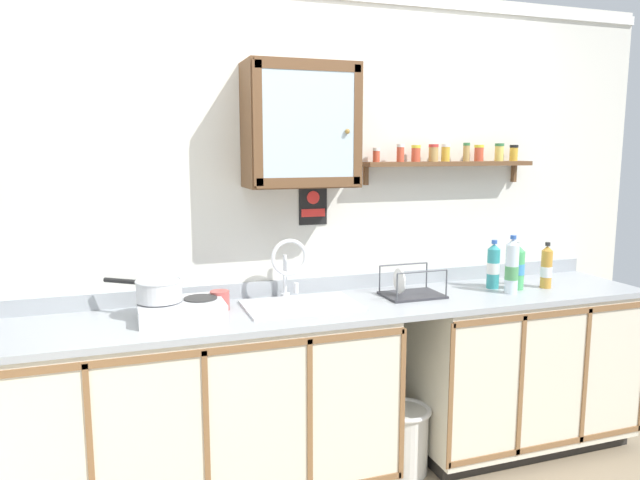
% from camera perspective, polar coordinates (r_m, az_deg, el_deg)
% --- Properties ---
extents(back_wall, '(3.97, 0.07, 2.51)m').
position_cam_1_polar(back_wall, '(3.19, 0.53, 1.19)').
color(back_wall, silver).
rests_on(back_wall, ground).
extents(lower_cabinet_run, '(1.86, 0.59, 0.89)m').
position_cam_1_polar(lower_cabinet_run, '(2.95, -11.71, -16.13)').
color(lower_cabinet_run, black).
rests_on(lower_cabinet_run, ground).
extents(lower_cabinet_run_right, '(1.26, 0.59, 0.89)m').
position_cam_1_polar(lower_cabinet_run_right, '(3.61, 18.53, -11.67)').
color(lower_cabinet_run_right, black).
rests_on(lower_cabinet_run_right, ground).
extents(countertop, '(3.33, 0.61, 0.03)m').
position_cam_1_polar(countertop, '(2.97, 2.56, -6.42)').
color(countertop, '#9EA3A8').
rests_on(countertop, lower_cabinet_run).
extents(backsplash, '(3.33, 0.02, 0.08)m').
position_cam_1_polar(backsplash, '(3.21, 0.73, -4.25)').
color(backsplash, '#9EA3A8').
rests_on(backsplash, countertop).
extents(sink, '(0.55, 0.41, 0.47)m').
position_cam_1_polar(sink, '(2.93, -1.99, -6.82)').
color(sink, silver).
rests_on(sink, countertop).
extents(hot_plate_stove, '(0.38, 0.29, 0.08)m').
position_cam_1_polar(hot_plate_stove, '(2.77, -13.25, -6.56)').
color(hot_plate_stove, silver).
rests_on(hot_plate_stove, countertop).
extents(saucepan, '(0.34, 0.28, 0.10)m').
position_cam_1_polar(saucepan, '(2.76, -15.32, -4.63)').
color(saucepan, silver).
rests_on(saucepan, hot_plate_stove).
extents(bottle_soda_green_0, '(0.08, 0.08, 0.27)m').
position_cam_1_polar(bottle_soda_green_0, '(3.41, 18.49, -2.52)').
color(bottle_soda_green_0, '#4CB266').
rests_on(bottle_soda_green_0, countertop).
extents(bottle_detergent_teal_1, '(0.07, 0.07, 0.27)m').
position_cam_1_polar(bottle_detergent_teal_1, '(3.40, 16.38, -2.45)').
color(bottle_detergent_teal_1, teal).
rests_on(bottle_detergent_teal_1, countertop).
extents(bottle_juice_amber_2, '(0.06, 0.06, 0.26)m').
position_cam_1_polar(bottle_juice_amber_2, '(3.50, 21.00, -2.51)').
color(bottle_juice_amber_2, gold).
rests_on(bottle_juice_amber_2, countertop).
extents(bottle_water_clear_3, '(0.07, 0.07, 0.31)m').
position_cam_1_polar(bottle_water_clear_3, '(3.30, 18.02, -2.54)').
color(bottle_water_clear_3, silver).
rests_on(bottle_water_clear_3, countertop).
extents(dish_rack, '(0.31, 0.22, 0.15)m').
position_cam_1_polar(dish_rack, '(3.13, 8.73, -4.96)').
color(dish_rack, '#333338').
rests_on(dish_rack, countertop).
extents(mug, '(0.09, 0.13, 0.09)m').
position_cam_1_polar(mug, '(2.88, -9.66, -5.75)').
color(mug, '#B24C47').
rests_on(mug, countertop).
extents(wall_cabinet, '(0.55, 0.30, 0.60)m').
position_cam_1_polar(wall_cabinet, '(2.95, -1.87, 10.97)').
color(wall_cabinet, brown).
extents(spice_shelf, '(1.01, 0.14, 0.23)m').
position_cam_1_polar(spice_shelf, '(3.38, 12.48, 7.52)').
color(spice_shelf, brown).
extents(warning_sign, '(0.15, 0.01, 0.23)m').
position_cam_1_polar(warning_sign, '(3.12, -0.68, 3.56)').
color(warning_sign, black).
extents(trash_bin, '(0.29, 0.29, 0.35)m').
position_cam_1_polar(trash_bin, '(3.30, 8.06, -18.38)').
color(trash_bin, silver).
rests_on(trash_bin, ground).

